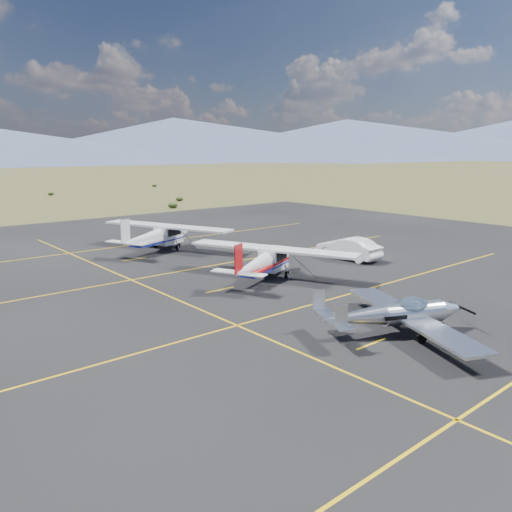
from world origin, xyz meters
name	(u,v)px	position (x,y,z in m)	size (l,w,h in m)	color
ground	(352,310)	(0.00, 0.00, 0.00)	(1600.00, 1600.00, 0.00)	#383D1C
apron	(264,283)	(0.00, 7.00, 0.00)	(72.00, 72.00, 0.02)	black
aircraft_low_wing	(397,314)	(-1.25, -3.51, 0.97)	(7.02, 9.10, 2.03)	silver
aircraft_cessna	(265,260)	(0.55, 7.56, 1.29)	(8.37, 11.09, 2.91)	white
aircraft_plain	(158,235)	(-0.11, 20.11, 1.36)	(8.67, 11.80, 3.07)	silver
sedan	(348,248)	(9.49, 8.20, 0.84)	(1.76, 5.06, 1.67)	white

